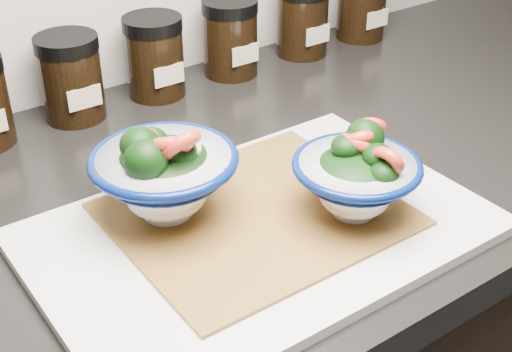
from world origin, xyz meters
TOP-DOWN VIEW (x-y plane):
  - countertop at (0.00, 1.45)m, footprint 3.50×0.60m
  - cutting_board at (-0.09, 1.33)m, footprint 0.45×0.30m
  - bamboo_mat at (-0.09, 1.35)m, footprint 0.28×0.24m
  - bowl_left at (-0.16, 1.40)m, footprint 0.15×0.15m
  - bowl_right at (-0.00, 1.29)m, footprint 0.13×0.13m
  - spice_jar_b at (-0.14, 1.69)m, footprint 0.08×0.08m
  - spice_jar_c at (-0.01, 1.69)m, footprint 0.08×0.08m
  - spice_jar_d at (0.11, 1.69)m, footprint 0.08×0.08m
  - spice_jar_e at (0.25, 1.69)m, footprint 0.08×0.08m
  - spice_jar_f at (0.37, 1.69)m, footprint 0.08×0.08m

SIDE VIEW (x-z plane):
  - countertop at x=0.00m, z-range 0.86..0.90m
  - cutting_board at x=-0.09m, z-range 0.90..0.91m
  - bamboo_mat at x=-0.09m, z-range 0.91..0.92m
  - spice_jar_b at x=-0.14m, z-range 0.90..1.01m
  - spice_jar_c at x=-0.01m, z-range 0.90..1.01m
  - spice_jar_d at x=0.11m, z-range 0.90..1.01m
  - spice_jar_e at x=0.25m, z-range 0.90..1.01m
  - spice_jar_f at x=0.37m, z-range 0.90..1.01m
  - bowl_right at x=0.00m, z-range 0.91..1.01m
  - bowl_left at x=-0.16m, z-range 0.91..1.02m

